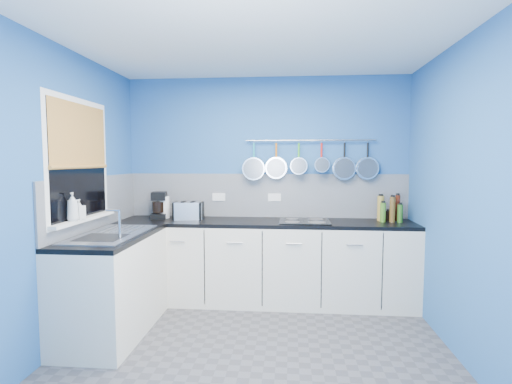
# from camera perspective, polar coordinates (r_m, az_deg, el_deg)

# --- Properties ---
(floor) EXTENTS (3.20, 3.00, 0.02)m
(floor) POSITION_cam_1_polar(r_m,az_deg,el_deg) (3.38, -0.30, -22.96)
(floor) COLOR #47474C
(floor) RESTS_ON ground
(ceiling) EXTENTS (3.20, 3.00, 0.02)m
(ceiling) POSITION_cam_1_polar(r_m,az_deg,el_deg) (3.14, -0.32, 22.37)
(ceiling) COLOR white
(ceiling) RESTS_ON ground
(wall_back) EXTENTS (3.20, 0.02, 2.50)m
(wall_back) POSITION_cam_1_polar(r_m,az_deg,el_deg) (4.51, 1.48, 0.78)
(wall_back) COLOR #275B9C
(wall_back) RESTS_ON ground
(wall_front) EXTENTS (3.20, 0.02, 2.50)m
(wall_front) POSITION_cam_1_polar(r_m,az_deg,el_deg) (1.52, -5.63, -6.91)
(wall_front) COLOR #275B9C
(wall_front) RESTS_ON ground
(wall_left) EXTENTS (0.02, 3.00, 2.50)m
(wall_left) POSITION_cam_1_polar(r_m,az_deg,el_deg) (3.54, -27.24, -0.80)
(wall_left) COLOR #275B9C
(wall_left) RESTS_ON ground
(wall_right) EXTENTS (0.02, 3.00, 2.50)m
(wall_right) POSITION_cam_1_polar(r_m,az_deg,el_deg) (3.28, 29.00, -1.27)
(wall_right) COLOR #275B9C
(wall_right) RESTS_ON ground
(backsplash_back) EXTENTS (3.20, 0.02, 0.50)m
(backsplash_back) POSITION_cam_1_polar(r_m,az_deg,el_deg) (4.49, 1.46, -0.51)
(backsplash_back) COLOR #98999C
(backsplash_back) RESTS_ON wall_back
(backsplash_left) EXTENTS (0.02, 1.80, 0.50)m
(backsplash_left) POSITION_cam_1_polar(r_m,az_deg,el_deg) (4.06, -22.40, -1.42)
(backsplash_left) COLOR #98999C
(backsplash_left) RESTS_ON wall_left
(cabinet_run_back) EXTENTS (3.20, 0.60, 0.86)m
(cabinet_run_back) POSITION_cam_1_polar(r_m,az_deg,el_deg) (4.34, 1.20, -10.38)
(cabinet_run_back) COLOR silver
(cabinet_run_back) RESTS_ON ground
(worktop_back) EXTENTS (3.20, 0.60, 0.04)m
(worktop_back) POSITION_cam_1_polar(r_m,az_deg,el_deg) (4.24, 1.21, -4.50)
(worktop_back) COLOR black
(worktop_back) RESTS_ON cabinet_run_back
(cabinet_run_left) EXTENTS (0.60, 1.20, 0.86)m
(cabinet_run_left) POSITION_cam_1_polar(r_m,az_deg,el_deg) (3.81, -20.24, -12.82)
(cabinet_run_left) COLOR silver
(cabinet_run_left) RESTS_ON ground
(worktop_left) EXTENTS (0.60, 1.20, 0.04)m
(worktop_left) POSITION_cam_1_polar(r_m,az_deg,el_deg) (3.70, -20.44, -6.15)
(worktop_left) COLOR black
(worktop_left) RESTS_ON cabinet_run_left
(window_frame) EXTENTS (0.01, 1.00, 1.10)m
(window_frame) POSITION_cam_1_polar(r_m,az_deg,el_deg) (3.77, -24.52, 4.16)
(window_frame) COLOR white
(window_frame) RESTS_ON wall_left
(window_glass) EXTENTS (0.01, 0.90, 1.00)m
(window_glass) POSITION_cam_1_polar(r_m,az_deg,el_deg) (3.76, -24.46, 4.17)
(window_glass) COLOR black
(window_glass) RESTS_ON wall_left
(bamboo_blind) EXTENTS (0.01, 0.90, 0.55)m
(bamboo_blind) POSITION_cam_1_polar(r_m,az_deg,el_deg) (3.77, -24.46, 7.59)
(bamboo_blind) COLOR #C28939
(bamboo_blind) RESTS_ON wall_left
(window_sill) EXTENTS (0.10, 0.98, 0.03)m
(window_sill) POSITION_cam_1_polar(r_m,az_deg,el_deg) (3.79, -23.93, -3.63)
(window_sill) COLOR white
(window_sill) RESTS_ON wall_left
(sink_unit) EXTENTS (0.50, 0.95, 0.01)m
(sink_unit) POSITION_cam_1_polar(r_m,az_deg,el_deg) (3.70, -20.45, -5.78)
(sink_unit) COLOR silver
(sink_unit) RESTS_ON worktop_left
(mixer_tap) EXTENTS (0.12, 0.08, 0.26)m
(mixer_tap) POSITION_cam_1_polar(r_m,az_deg,el_deg) (3.45, -19.39, -4.37)
(mixer_tap) COLOR silver
(mixer_tap) RESTS_ON worktop_left
(socket_left) EXTENTS (0.15, 0.01, 0.09)m
(socket_left) POSITION_cam_1_polar(r_m,az_deg,el_deg) (4.55, -5.48, -0.72)
(socket_left) COLOR white
(socket_left) RESTS_ON backsplash_back
(socket_right) EXTENTS (0.15, 0.01, 0.09)m
(socket_right) POSITION_cam_1_polar(r_m,az_deg,el_deg) (4.48, 2.73, -0.79)
(socket_right) COLOR white
(socket_right) RESTS_ON backsplash_back
(pot_rail) EXTENTS (1.45, 0.02, 0.02)m
(pot_rail) POSITION_cam_1_polar(r_m,az_deg,el_deg) (4.44, 7.96, 7.52)
(pot_rail) COLOR silver
(pot_rail) RESTS_ON wall_back
(soap_bottle_a) EXTENTS (0.11, 0.11, 0.24)m
(soap_bottle_a) POSITION_cam_1_polar(r_m,az_deg,el_deg) (3.58, -25.33, -1.96)
(soap_bottle_a) COLOR white
(soap_bottle_a) RESTS_ON window_sill
(soap_bottle_b) EXTENTS (0.09, 0.10, 0.17)m
(soap_bottle_b) POSITION_cam_1_polar(r_m,az_deg,el_deg) (3.67, -24.53, -2.32)
(soap_bottle_b) COLOR white
(soap_bottle_b) RESTS_ON window_sill
(paper_towel) EXTENTS (0.11, 0.11, 0.25)m
(paper_towel) POSITION_cam_1_polar(r_m,az_deg,el_deg) (4.54, -13.26, -2.20)
(paper_towel) COLOR white
(paper_towel) RESTS_ON worktop_back
(coffee_maker) EXTENTS (0.19, 0.21, 0.30)m
(coffee_maker) POSITION_cam_1_polar(r_m,az_deg,el_deg) (4.53, -14.08, -1.89)
(coffee_maker) COLOR black
(coffee_maker) RESTS_ON worktop_back
(toaster) EXTENTS (0.33, 0.23, 0.19)m
(toaster) POSITION_cam_1_polar(r_m,az_deg,el_deg) (4.39, -9.89, -2.72)
(toaster) COLOR silver
(toaster) RESTS_ON worktop_back
(canister) EXTENTS (0.10, 0.10, 0.12)m
(canister) POSITION_cam_1_polar(r_m,az_deg,el_deg) (4.37, -8.89, -3.20)
(canister) COLOR silver
(canister) RESTS_ON worktop_back
(hob) EXTENTS (0.53, 0.47, 0.01)m
(hob) POSITION_cam_1_polar(r_m,az_deg,el_deg) (4.20, 7.12, -4.27)
(hob) COLOR black
(hob) RESTS_ON worktop_back
(pan_0) EXTENTS (0.26, 0.08, 0.45)m
(pan_0) POSITION_cam_1_polar(r_m,az_deg,el_deg) (4.44, -0.31, 4.67)
(pan_0) COLOR silver
(pan_0) RESTS_ON pot_rail
(pan_1) EXTENTS (0.24, 0.06, 0.43)m
(pan_1) POSITION_cam_1_polar(r_m,az_deg,el_deg) (4.42, 2.98, 4.78)
(pan_1) COLOR silver
(pan_1) RESTS_ON pot_rail
(pan_2) EXTENTS (0.19, 0.10, 0.38)m
(pan_2) POSITION_cam_1_polar(r_m,az_deg,el_deg) (4.42, 6.29, 5.06)
(pan_2) COLOR silver
(pan_2) RESTS_ON pot_rail
(pan_3) EXTENTS (0.17, 0.13, 0.36)m
(pan_3) POSITION_cam_1_polar(r_m,az_deg,el_deg) (4.43, 9.59, 5.18)
(pan_3) COLOR silver
(pan_3) RESTS_ON pot_rail
(pan_4) EXTENTS (0.25, 0.05, 0.44)m
(pan_4) POSITION_cam_1_polar(r_m,az_deg,el_deg) (4.46, 12.85, 4.61)
(pan_4) COLOR silver
(pan_4) RESTS_ON pot_rail
(pan_5) EXTENTS (0.24, 0.05, 0.43)m
(pan_5) POSITION_cam_1_polar(r_m,az_deg,el_deg) (4.50, 16.06, 4.58)
(pan_5) COLOR silver
(pan_5) RESTS_ON pot_rail
(condiment_0) EXTENTS (0.05, 0.05, 0.28)m
(condiment_0) POSITION_cam_1_polar(r_m,az_deg,el_deg) (4.47, 20.05, -2.23)
(condiment_0) COLOR #4C190C
(condiment_0) RESTS_ON worktop_back
(condiment_1) EXTENTS (0.05, 0.05, 0.10)m
(condiment_1) POSITION_cam_1_polar(r_m,az_deg,el_deg) (4.48, 18.84, -3.32)
(condiment_1) COLOR black
(condiment_1) RESTS_ON worktop_back
(condiment_2) EXTENTS (0.07, 0.07, 0.27)m
(condiment_2) POSITION_cam_1_polar(r_m,az_deg,el_deg) (4.44, 17.82, -2.29)
(condiment_2) COLOR olive
(condiment_2) RESTS_ON worktop_back
(condiment_3) EXTENTS (0.06, 0.06, 0.19)m
(condiment_3) POSITION_cam_1_polar(r_m,az_deg,el_deg) (4.39, 20.39, -2.97)
(condiment_3) COLOR #265919
(condiment_3) RESTS_ON worktop_back
(condiment_4) EXTENTS (0.06, 0.06, 0.27)m
(condiment_4) POSITION_cam_1_polar(r_m,az_deg,el_deg) (4.38, 19.38, -2.44)
(condiment_4) COLOR brown
(condiment_4) RESTS_ON worktop_back
(condiment_5) EXTENTS (0.06, 0.06, 0.21)m
(condiment_5) POSITION_cam_1_polar(r_m,az_deg,el_deg) (4.35, 18.13, -2.86)
(condiment_5) COLOR #3F721E
(condiment_5) RESTS_ON worktop_back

